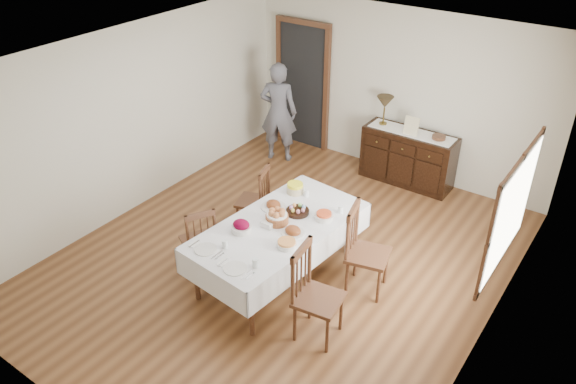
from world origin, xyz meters
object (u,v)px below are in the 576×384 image
Objects in this scene: chair_right_near at (314,293)px; sideboard at (408,157)px; chair_left_far at (256,198)px; dining_table at (279,231)px; chair_left_near at (199,239)px; table_lamp at (385,103)px; person at (278,109)px; chair_right_far at (364,249)px.

sideboard is at bearing 1.34° from chair_right_near.
dining_table is at bearing 34.93° from chair_left_far.
chair_right_near is 3.63m from sideboard.
chair_left_near is 2.02× the size of table_lamp.
sideboard is at bearing 170.85° from person.
table_lamp is (-0.48, 0.02, 0.78)m from sideboard.
person reaches higher than chair_left_far.
table_lamp is (0.64, 3.50, 0.74)m from chair_left_near.
chair_left_far is at bearing -115.41° from sideboard.
person is at bearing -162.75° from table_lamp.
chair_right_far is 2.71m from sideboard.
sideboard is (1.12, 2.37, -0.05)m from chair_left_far.
chair_right_near is 2.39× the size of table_lamp.
table_lamp is at bearing 147.01° from chair_left_far.
chair_right_near reaches higher than chair_left_near.
chair_left_far is (-0.01, 1.12, 0.01)m from chair_left_near.
table_lamp is (-1.06, 3.60, 0.65)m from chair_right_near.
dining_table is 2.41× the size of chair_left_far.
table_lamp reaches higher than chair_left_far.
chair_right_far is at bearing 119.91° from person.
chair_right_near is (1.71, -1.21, 0.08)m from chair_left_far.
person is (-0.99, 2.99, 0.42)m from chair_left_near.
person is (-2.76, 2.14, 0.33)m from chair_right_far.
person reaches higher than chair_right_far.
table_lamp is at bearing 178.03° from sideboard.
chair_right_near is at bearing -80.73° from sideboard.
person is at bearing 38.49° from chair_right_far.
table_lamp reaches higher than chair_right_far.
table_lamp is (1.63, 0.51, 0.32)m from person.
person is at bearing 131.83° from dining_table.
dining_table is 1.61× the size of sideboard.
chair_right_far reaches higher than chair_left_far.
chair_left_far is at bearing -105.18° from table_lamp.
dining_table is 3.04m from sideboard.
dining_table is 1.00m from chair_right_far.
chair_right_near is (1.70, -0.10, 0.09)m from chair_left_near.
person reaches higher than dining_table.
dining_table is at bearing -86.14° from table_lamp.
chair_left_far reaches higher than chair_left_near.
chair_right_near is at bearing 162.47° from chair_right_far.
table_lamp is at bearing 9.38° from chair_right_far.
chair_left_near is at bearing 86.09° from person.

